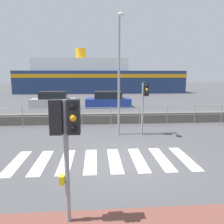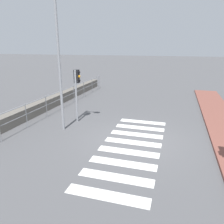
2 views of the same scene
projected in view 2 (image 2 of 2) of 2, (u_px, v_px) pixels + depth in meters
name	position (u px, v px, depth m)	size (l,w,h in m)	color
ground_plane	(134.00, 140.00, 9.54)	(160.00, 160.00, 0.00)	#4C4C4F
crosswalk	(131.00, 147.00, 8.90)	(6.75, 2.40, 0.01)	silver
seawall	(12.00, 119.00, 11.15)	(23.69, 0.55, 0.68)	#605B54
harbor_fence	(26.00, 112.00, 10.78)	(21.36, 0.04, 1.25)	gray
traffic_light_far	(77.00, 84.00, 11.35)	(0.34, 0.32, 2.77)	gray
streetlamp	(61.00, 50.00, 9.61)	(0.32, 0.96, 6.13)	gray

